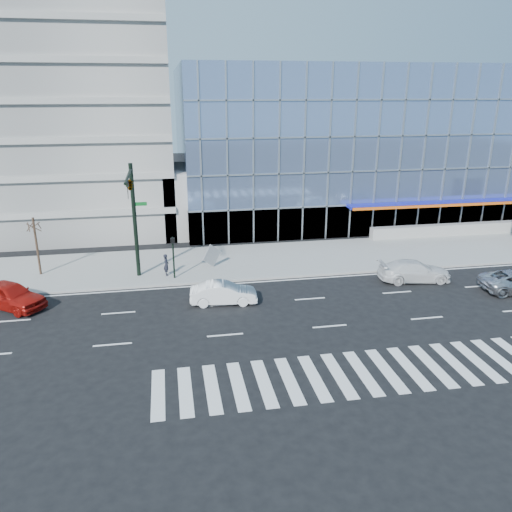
# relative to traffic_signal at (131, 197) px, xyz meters

# --- Properties ---
(ground) EXTENTS (160.00, 160.00, 0.00)m
(ground) POSITION_rel_traffic_signal_xyz_m (11.00, -4.57, -6.16)
(ground) COLOR black
(ground) RESTS_ON ground
(sidewalk) EXTENTS (120.00, 8.00, 0.15)m
(sidewalk) POSITION_rel_traffic_signal_xyz_m (11.00, 3.43, -6.09)
(sidewalk) COLOR gray
(sidewalk) RESTS_ON ground
(theatre_building) EXTENTS (42.00, 26.00, 15.00)m
(theatre_building) POSITION_rel_traffic_signal_xyz_m (25.00, 21.43, 1.34)
(theatre_building) COLOR #6780AD
(theatre_building) RESTS_ON ground
(parking_garage) EXTENTS (24.00, 24.00, 20.00)m
(parking_garage) POSITION_rel_traffic_signal_xyz_m (-9.00, 21.43, 3.84)
(parking_garage) COLOR gray
(parking_garage) RESTS_ON ground
(ramp_block) EXTENTS (6.00, 8.00, 6.00)m
(ramp_block) POSITION_rel_traffic_signal_xyz_m (5.00, 13.43, -3.16)
(ramp_block) COLOR gray
(ramp_block) RESTS_ON ground
(tower_backdrop) EXTENTS (14.00, 14.00, 48.00)m
(tower_backdrop) POSITION_rel_traffic_signal_xyz_m (-19.00, 65.43, 17.84)
(tower_backdrop) COLOR gray
(tower_backdrop) RESTS_ON ground
(traffic_signal) EXTENTS (1.14, 5.74, 8.00)m
(traffic_signal) POSITION_rel_traffic_signal_xyz_m (0.00, 0.00, 0.00)
(traffic_signal) COLOR black
(traffic_signal) RESTS_ON sidewalk
(ped_signal_post) EXTENTS (0.30, 0.33, 3.00)m
(ped_signal_post) POSITION_rel_traffic_signal_xyz_m (2.50, 0.37, -4.02)
(ped_signal_post) COLOR black
(ped_signal_post) RESTS_ON sidewalk
(street_tree_near) EXTENTS (1.10, 1.10, 4.23)m
(street_tree_near) POSITION_rel_traffic_signal_xyz_m (-7.00, 2.93, -2.39)
(street_tree_near) COLOR #332319
(street_tree_near) RESTS_ON sidewalk
(white_suv) EXTENTS (5.22, 2.58, 1.46)m
(white_suv) POSITION_rel_traffic_signal_xyz_m (19.09, -2.77, -5.43)
(white_suv) COLOR silver
(white_suv) RESTS_ON ground
(white_sedan) EXTENTS (4.30, 1.84, 1.38)m
(white_sedan) POSITION_rel_traffic_signal_xyz_m (5.44, -4.25, -5.48)
(white_sedan) COLOR white
(white_sedan) RESTS_ON ground
(red_sedan) EXTENTS (5.05, 4.35, 1.64)m
(red_sedan) POSITION_rel_traffic_signal_xyz_m (-7.58, -2.54, -5.34)
(red_sedan) COLOR #9E120C
(red_sedan) RESTS_ON ground
(pedestrian) EXTENTS (0.44, 0.62, 1.59)m
(pedestrian) POSITION_rel_traffic_signal_xyz_m (1.97, 1.07, -5.22)
(pedestrian) COLOR black
(pedestrian) RESTS_ON sidewalk
(tilted_panel) EXTENTS (1.49, 1.14, 1.82)m
(tilted_panel) POSITION_rel_traffic_signal_xyz_m (5.35, 2.20, -5.11)
(tilted_panel) COLOR #999999
(tilted_panel) RESTS_ON sidewalk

